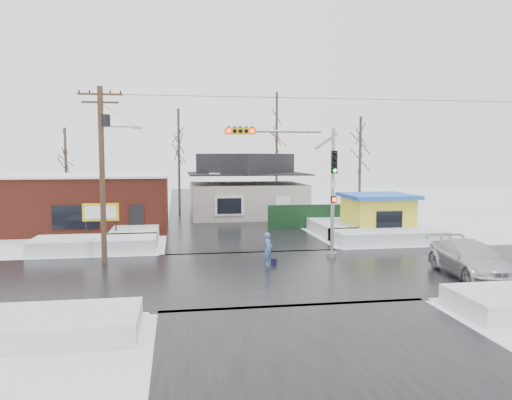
{
  "coord_description": "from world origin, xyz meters",
  "views": [
    {
      "loc": [
        -4.3,
        -22.7,
        5.56
      ],
      "look_at": [
        0.21,
        5.36,
        3.0
      ],
      "focal_mm": 35.0,
      "sensor_mm": 36.0,
      "label": 1
    }
  ],
  "objects": [
    {
      "name": "snowbank_nside_e",
      "position": [
        7.0,
        12.0,
        0.4
      ],
      "size": [
        3.0,
        8.0,
        0.8
      ],
      "primitive_type": "cube",
      "color": "white",
      "rests_on": "ground"
    },
    {
      "name": "snowbank_nw",
      "position": [
        -9.0,
        7.0,
        0.4
      ],
      "size": [
        7.0,
        3.0,
        0.8
      ],
      "primitive_type": "cube",
      "color": "white",
      "rests_on": "ground"
    },
    {
      "name": "kiosk",
      "position": [
        9.5,
        9.99,
        1.46
      ],
      "size": [
        4.6,
        4.6,
        2.88
      ],
      "color": "yellow",
      "rests_on": "ground"
    },
    {
      "name": "marquee_sign",
      "position": [
        -9.0,
        9.49,
        1.92
      ],
      "size": [
        2.2,
        0.21,
        2.55
      ],
      "color": "black",
      "rests_on": "ground"
    },
    {
      "name": "snowbank_ne",
      "position": [
        9.0,
        7.0,
        0.4
      ],
      "size": [
        7.0,
        3.0,
        0.8
      ],
      "primitive_type": "cube",
      "color": "white",
      "rests_on": "ground"
    },
    {
      "name": "snowbank_sw",
      "position": [
        -9.0,
        -7.0,
        0.35
      ],
      "size": [
        7.0,
        3.0,
        0.7
      ],
      "primitive_type": "cube",
      "color": "white",
      "rests_on": "ground"
    },
    {
      "name": "car",
      "position": [
        8.99,
        -2.0,
        0.79
      ],
      "size": [
        2.63,
        5.62,
        1.58
      ],
      "primitive_type": "imported",
      "rotation": [
        0.0,
        0.0,
        -0.08
      ],
      "color": "silver",
      "rests_on": "ground"
    },
    {
      "name": "house",
      "position": [
        2.0,
        22.0,
        2.62
      ],
      "size": [
        10.4,
        8.4,
        5.76
      ],
      "color": "#A9A599",
      "rests_on": "ground"
    },
    {
      "name": "tree_far_left",
      "position": [
        -4.0,
        26.0,
        7.95
      ],
      "size": [
        3.0,
        3.0,
        10.0
      ],
      "color": "#332821",
      "rests_on": "ground"
    },
    {
      "name": "road_ew",
      "position": [
        0.0,
        0.0,
        0.01
      ],
      "size": [
        120.0,
        10.0,
        0.02
      ],
      "primitive_type": "cube",
      "color": "black",
      "rests_on": "ground"
    },
    {
      "name": "utility_pole",
      "position": [
        -7.93,
        3.5,
        5.11
      ],
      "size": [
        3.15,
        0.44,
        9.0
      ],
      "color": "#382619",
      "rests_on": "ground"
    },
    {
      "name": "snowbank_nside_w",
      "position": [
        -7.0,
        12.0,
        0.4
      ],
      "size": [
        3.0,
        8.0,
        0.8
      ],
      "primitive_type": "cube",
      "color": "white",
      "rests_on": "ground"
    },
    {
      "name": "fence",
      "position": [
        6.5,
        14.0,
        0.9
      ],
      "size": [
        8.0,
        0.12,
        1.8
      ],
      "primitive_type": "cube",
      "color": "black",
      "rests_on": "ground"
    },
    {
      "name": "ground",
      "position": [
        0.0,
        0.0,
        0.0
      ],
      "size": [
        120.0,
        120.0,
        0.0
      ],
      "primitive_type": "plane",
      "color": "white",
      "rests_on": "ground"
    },
    {
      "name": "brick_building",
      "position": [
        -11.0,
        15.99,
        2.08
      ],
      "size": [
        12.2,
        8.2,
        4.12
      ],
      "color": "maroon",
      "rests_on": "ground"
    },
    {
      "name": "traffic_signal",
      "position": [
        2.43,
        2.97,
        4.54
      ],
      "size": [
        6.05,
        0.68,
        7.0
      ],
      "color": "gray",
      "rests_on": "ground"
    },
    {
      "name": "road_ns",
      "position": [
        0.0,
        0.0,
        0.01
      ],
      "size": [
        10.0,
        120.0,
        0.02
      ],
      "primitive_type": "cube",
      "color": "black",
      "rests_on": "ground"
    },
    {
      "name": "tree_far_west",
      "position": [
        -14.0,
        24.0,
        6.36
      ],
      "size": [
        3.0,
        3.0,
        8.0
      ],
      "color": "#332821",
      "rests_on": "ground"
    },
    {
      "name": "pedestrian",
      "position": [
        0.26,
        1.76,
        0.82
      ],
      "size": [
        0.6,
        0.71,
        1.64
      ],
      "primitive_type": "imported",
      "rotation": [
        0.0,
        0.0,
        1.17
      ],
      "color": "#4672C5",
      "rests_on": "ground"
    },
    {
      "name": "shopping_bag",
      "position": [
        0.51,
        1.58,
        0.17
      ],
      "size": [
        0.3,
        0.21,
        0.35
      ],
      "primitive_type": "cube",
      "rotation": [
        0.0,
        0.0,
        -0.37
      ],
      "color": "black",
      "rests_on": "ground"
    },
    {
      "name": "tree_far_mid",
      "position": [
        6.0,
        28.0,
        9.54
      ],
      "size": [
        3.0,
        3.0,
        12.0
      ],
      "color": "#332821",
      "rests_on": "ground"
    },
    {
      "name": "tree_far_right",
      "position": [
        12.0,
        20.0,
        7.16
      ],
      "size": [
        3.0,
        3.0,
        9.0
      ],
      "color": "#332821",
      "rests_on": "ground"
    }
  ]
}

